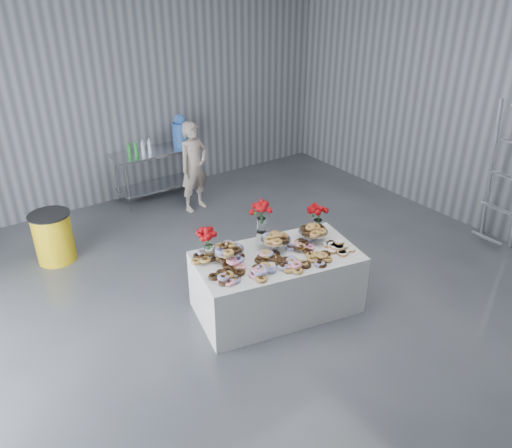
# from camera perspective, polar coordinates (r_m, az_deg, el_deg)

# --- Properties ---
(ground) EXTENTS (9.00, 9.00, 0.00)m
(ground) POSITION_cam_1_polar(r_m,az_deg,el_deg) (5.97, 3.12, -11.47)
(ground) COLOR #3B3D43
(ground) RESTS_ON ground
(room_walls) EXTENTS (8.04, 9.04, 4.02)m
(room_walls) POSITION_cam_1_polar(r_m,az_deg,el_deg) (4.66, 0.68, 13.69)
(room_walls) COLOR gray
(room_walls) RESTS_ON ground
(display_table) EXTENTS (2.06, 1.36, 0.75)m
(display_table) POSITION_cam_1_polar(r_m,az_deg,el_deg) (6.01, 2.38, -6.66)
(display_table) COLOR silver
(display_table) RESTS_ON ground
(prep_table) EXTENTS (1.50, 0.60, 0.90)m
(prep_table) POSITION_cam_1_polar(r_m,az_deg,el_deg) (8.94, -11.26, 6.57)
(prep_table) COLOR silver
(prep_table) RESTS_ON ground
(donut_mounds) EXTENTS (1.93, 1.15, 0.09)m
(donut_mounds) POSITION_cam_1_polar(r_m,az_deg,el_deg) (5.75, 2.76, -3.44)
(donut_mounds) COLOR #BD8445
(donut_mounds) RESTS_ON display_table
(cake_stand_left) EXTENTS (0.36, 0.36, 0.17)m
(cake_stand_left) POSITION_cam_1_polar(r_m,az_deg,el_deg) (5.67, -3.20, -2.81)
(cake_stand_left) COLOR silver
(cake_stand_left) RESTS_ON display_table
(cake_stand_mid) EXTENTS (0.36, 0.36, 0.17)m
(cake_stand_mid) POSITION_cam_1_polar(r_m,az_deg,el_deg) (5.87, 2.30, -1.64)
(cake_stand_mid) COLOR silver
(cake_stand_mid) RESTS_ON display_table
(cake_stand_right) EXTENTS (0.36, 0.36, 0.17)m
(cake_stand_right) POSITION_cam_1_polar(r_m,az_deg,el_deg) (6.08, 6.56, -0.72)
(cake_stand_right) COLOR silver
(cake_stand_right) RESTS_ON display_table
(danish_pile) EXTENTS (0.48, 0.48, 0.11)m
(danish_pile) POSITION_cam_1_polar(r_m,az_deg,el_deg) (5.99, 9.58, -2.33)
(danish_pile) COLOR white
(danish_pile) RESTS_ON display_table
(bouquet_left) EXTENTS (0.26, 0.26, 0.42)m
(bouquet_left) POSITION_cam_1_polar(r_m,az_deg,el_deg) (5.62, -5.51, -1.36)
(bouquet_left) COLOR white
(bouquet_left) RESTS_ON display_table
(bouquet_right) EXTENTS (0.26, 0.26, 0.42)m
(bouquet_right) POSITION_cam_1_polar(r_m,az_deg,el_deg) (6.19, 7.18, 1.42)
(bouquet_right) COLOR white
(bouquet_right) RESTS_ON display_table
(bouquet_center) EXTENTS (0.26, 0.26, 0.57)m
(bouquet_center) POSITION_cam_1_polar(r_m,az_deg,el_deg) (5.88, 0.63, 1.08)
(bouquet_center) COLOR silver
(bouquet_center) RESTS_ON display_table
(water_jug) EXTENTS (0.28, 0.28, 0.55)m
(water_jug) POSITION_cam_1_polar(r_m,az_deg,el_deg) (8.96, -8.64, 10.45)
(water_jug) COLOR #4481E9
(water_jug) RESTS_ON prep_table
(drink_bottles) EXTENTS (0.54, 0.08, 0.27)m
(drink_bottles) POSITION_cam_1_polar(r_m,az_deg,el_deg) (8.60, -13.18, 8.48)
(drink_bottles) COLOR #268C33
(drink_bottles) RESTS_ON prep_table
(person) EXTENTS (0.62, 0.48, 1.52)m
(person) POSITION_cam_1_polar(r_m,az_deg,el_deg) (8.39, -7.11, 6.51)
(person) COLOR #CC8C93
(person) RESTS_ON ground
(trash_barrel) EXTENTS (0.56, 0.56, 0.72)m
(trash_barrel) POSITION_cam_1_polar(r_m,az_deg,el_deg) (7.52, -22.15, -1.41)
(trash_barrel) COLOR yellow
(trash_barrel) RESTS_ON ground
(stepladder) EXTENTS (0.54, 0.54, 2.18)m
(stepladder) POSITION_cam_1_polar(r_m,az_deg,el_deg) (7.91, 26.70, 4.87)
(stepladder) COLOR silver
(stepladder) RESTS_ON ground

